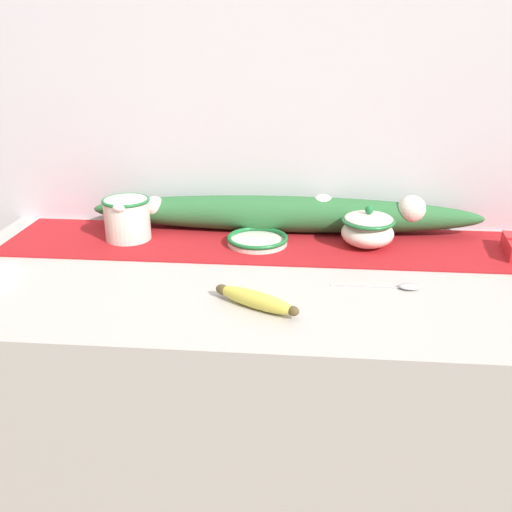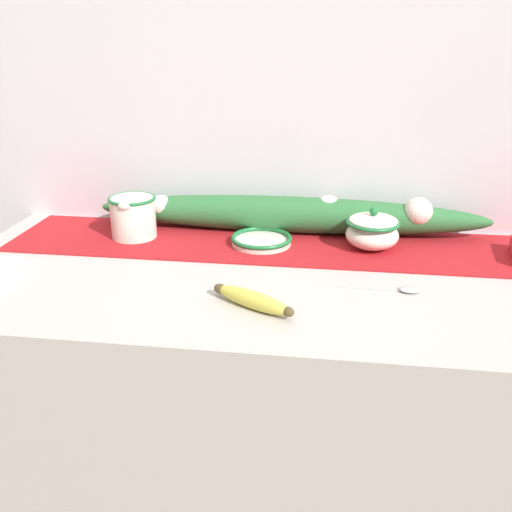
% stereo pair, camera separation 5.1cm
% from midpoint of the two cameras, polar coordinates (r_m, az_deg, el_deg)
% --- Properties ---
extents(countertop, '(1.42, 0.63, 0.87)m').
position_cam_midpoint_polar(countertop, '(1.41, 3.07, -18.21)').
color(countertop, '#B7B2AD').
rests_on(countertop, ground_plane).
extents(back_wall, '(2.22, 0.04, 2.40)m').
position_cam_midpoint_polar(back_wall, '(1.43, 4.94, 15.97)').
color(back_wall, silver).
rests_on(back_wall, ground_plane).
extents(table_runner, '(1.31, 0.27, 0.00)m').
position_cam_midpoint_polar(table_runner, '(1.34, 4.09, 1.15)').
color(table_runner, '#A8191E').
rests_on(table_runner, countertop).
extents(cream_pitcher, '(0.11, 0.13, 0.10)m').
position_cam_midpoint_polar(cream_pitcher, '(1.39, -11.15, 4.00)').
color(cream_pitcher, white).
rests_on(cream_pitcher, countertop).
extents(sugar_bowl, '(0.12, 0.12, 0.10)m').
position_cam_midpoint_polar(sugar_bowl, '(1.33, 12.65, 2.47)').
color(sugar_bowl, white).
rests_on(sugar_bowl, countertop).
extents(small_dish, '(0.14, 0.14, 0.02)m').
position_cam_midpoint_polar(small_dish, '(1.33, 1.64, 1.61)').
color(small_dish, white).
rests_on(small_dish, countertop).
extents(banana, '(0.17, 0.11, 0.03)m').
position_cam_midpoint_polar(banana, '(1.03, 1.04, -4.40)').
color(banana, '#DBCC4C').
rests_on(banana, countertop).
extents(spoon, '(0.17, 0.03, 0.01)m').
position_cam_midpoint_polar(spoon, '(1.14, 15.80, -3.25)').
color(spoon, '#B7B7BC').
rests_on(spoon, countertop).
extents(poinsettia_garland, '(0.97, 0.10, 0.10)m').
position_cam_midpoint_polar(poinsettia_garland, '(1.41, 4.62, 4.21)').
color(poinsettia_garland, '#2D6B38').
rests_on(poinsettia_garland, countertop).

